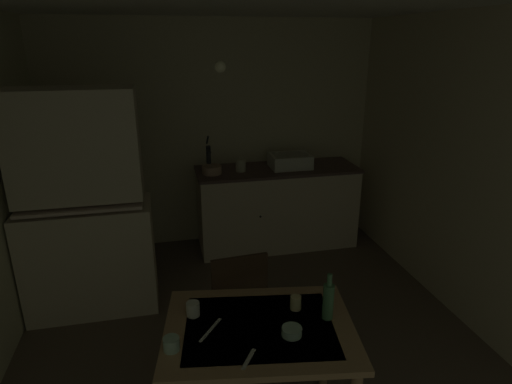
{
  "coord_description": "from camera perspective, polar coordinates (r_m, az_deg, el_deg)",
  "views": [
    {
      "loc": [
        -0.59,
        -2.96,
        2.26
      ],
      "look_at": [
        0.08,
        -0.01,
        1.19
      ],
      "focal_mm": 30.09,
      "sensor_mm": 36.0,
      "label": 1
    }
  ],
  "objects": [
    {
      "name": "hand_pump",
      "position": [
        4.63,
        -6.32,
        4.76
      ],
      "size": [
        0.05,
        0.27,
        0.39
      ],
      "color": "#232328",
      "rests_on": "counter_cabinet"
    },
    {
      "name": "counter_cabinet",
      "position": [
        4.92,
        2.78,
        -1.97
      ],
      "size": [
        1.8,
        0.64,
        0.92
      ],
      "color": "beige",
      "rests_on": "ground"
    },
    {
      "name": "hutch_cabinet",
      "position": [
        3.86,
        -21.79,
        -2.61
      ],
      "size": [
        1.07,
        0.51,
        1.92
      ],
      "color": "beige",
      "rests_on": "ground"
    },
    {
      "name": "mug_tall",
      "position": [
        2.61,
        5.3,
        -14.44
      ],
      "size": [
        0.06,
        0.06,
        0.08
      ],
      "primitive_type": "cylinder",
      "color": "beige",
      "rests_on": "dining_table"
    },
    {
      "name": "pendant_bulb",
      "position": [
        2.99,
        -4.77,
        16.24
      ],
      "size": [
        0.08,
        0.08,
        0.08
      ],
      "primitive_type": "sphere",
      "color": "#F9EFCC"
    },
    {
      "name": "ground_plane",
      "position": [
        3.77,
        -1.24,
        -17.38
      ],
      "size": [
        4.61,
        4.61,
        0.0
      ],
      "primitive_type": "plane",
      "color": "brown"
    },
    {
      "name": "teaspoon_near_bowl",
      "position": [
        2.28,
        -0.98,
        -21.31
      ],
      "size": [
        0.1,
        0.14,
        0.0
      ],
      "primitive_type": "cube",
      "rotation": [
        0.0,
        0.0,
        0.99
      ],
      "color": "beige",
      "rests_on": "dining_table"
    },
    {
      "name": "sink_basin",
      "position": [
        4.79,
        4.54,
        4.18
      ],
      "size": [
        0.44,
        0.34,
        0.15
      ],
      "color": "silver",
      "rests_on": "counter_cabinet"
    },
    {
      "name": "dining_table",
      "position": [
        2.56,
        0.46,
        -19.3
      ],
      "size": [
        1.16,
        0.92,
        0.77
      ],
      "color": "tan",
      "rests_on": "ground"
    },
    {
      "name": "wall_right",
      "position": [
        3.97,
        25.95,
        2.72
      ],
      "size": [
        0.1,
        3.65,
        2.5
      ],
      "primitive_type": "cube",
      "color": "beige",
      "rests_on": "ground"
    },
    {
      "name": "glass_bottle",
      "position": [
        2.52,
        9.58,
        -14.02
      ],
      "size": [
        0.06,
        0.06,
        0.28
      ],
      "color": "#4C7F56",
      "rests_on": "dining_table"
    },
    {
      "name": "chair_far_side",
      "position": [
        3.13,
        -2.67,
        -14.77
      ],
      "size": [
        0.43,
        0.43,
        0.94
      ],
      "color": "#392416",
      "rests_on": "ground"
    },
    {
      "name": "teacup_cream",
      "position": [
        2.36,
        -11.18,
        -19.2
      ],
      "size": [
        0.08,
        0.08,
        0.07
      ],
      "primitive_type": "cylinder",
      "color": "#ADD1C1",
      "rests_on": "dining_table"
    },
    {
      "name": "mug_dark",
      "position": [
        2.57,
        -8.37,
        -15.13
      ],
      "size": [
        0.08,
        0.08,
        0.08
      ],
      "primitive_type": "cylinder",
      "color": "white",
      "rests_on": "dining_table"
    },
    {
      "name": "wall_back",
      "position": [
        4.92,
        -5.62,
        7.53
      ],
      "size": [
        3.71,
        0.1,
        2.5
      ],
      "primitive_type": "cube",
      "color": "beige",
      "rests_on": "ground"
    },
    {
      "name": "table_knife",
      "position": [
        2.47,
        -6.06,
        -17.75
      ],
      "size": [
        0.14,
        0.18,
        0.0
      ],
      "primitive_type": "cube",
      "rotation": [
        0.0,
        0.0,
        4.07
      ],
      "color": "silver",
      "rests_on": "dining_table"
    },
    {
      "name": "stoneware_crock",
      "position": [
        4.64,
        -2.03,
        3.59
      ],
      "size": [
        0.11,
        0.11,
        0.14
      ],
      "primitive_type": "cylinder",
      "color": "beige",
      "rests_on": "counter_cabinet"
    },
    {
      "name": "serving_bowl_wide",
      "position": [
        2.42,
        4.78,
        -17.98
      ],
      "size": [
        0.11,
        0.11,
        0.05
      ],
      "primitive_type": "cylinder",
      "color": "#ADD1C1",
      "rests_on": "dining_table"
    },
    {
      "name": "mixing_bowl_counter",
      "position": [
        4.58,
        -5.91,
        2.96
      ],
      "size": [
        0.21,
        0.21,
        0.09
      ],
      "primitive_type": "cylinder",
      "color": "tan",
      "rests_on": "counter_cabinet"
    }
  ]
}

